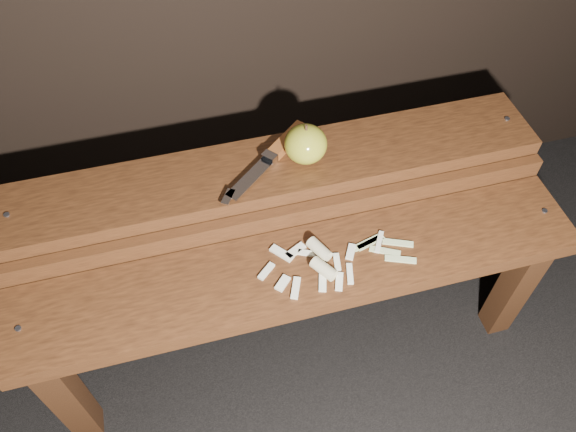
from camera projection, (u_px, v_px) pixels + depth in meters
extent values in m
plane|color=black|center=(294.00, 336.00, 1.51)|extent=(60.00, 60.00, 0.00)
cube|color=black|center=(67.00, 396.00, 1.22)|extent=(0.06, 0.06, 0.38)
cube|color=black|center=(515.00, 286.00, 1.39)|extent=(0.06, 0.06, 0.38)
cube|color=#3E200F|center=(301.00, 271.00, 1.17)|extent=(1.20, 0.20, 0.04)
cylinder|color=slate|center=(18.00, 329.00, 1.06)|extent=(0.01, 0.01, 0.00)
cylinder|color=slate|center=(545.00, 211.00, 1.24)|extent=(0.01, 0.01, 0.00)
cube|color=black|center=(60.00, 273.00, 1.37)|extent=(0.06, 0.06, 0.46)
cube|color=black|center=(465.00, 187.00, 1.54)|extent=(0.06, 0.06, 0.46)
cube|color=#3E200F|center=(287.00, 217.00, 1.21)|extent=(1.20, 0.02, 0.05)
cube|color=#3E200F|center=(275.00, 170.00, 1.24)|extent=(1.20, 0.18, 0.04)
cylinder|color=slate|center=(7.00, 215.00, 1.13)|extent=(0.01, 0.01, 0.00)
cylinder|color=slate|center=(507.00, 119.00, 1.31)|extent=(0.01, 0.01, 0.00)
ellipsoid|color=olive|center=(306.00, 144.00, 1.20)|extent=(0.09, 0.09, 0.08)
cylinder|color=#382314|center=(306.00, 128.00, 1.16)|extent=(0.01, 0.01, 0.01)
cube|color=brown|center=(288.00, 140.00, 1.25)|extent=(0.11, 0.10, 0.02)
cube|color=silver|center=(270.00, 159.00, 1.22)|extent=(0.04, 0.04, 0.03)
cube|color=silver|center=(249.00, 179.00, 1.18)|extent=(0.12, 0.10, 0.00)
cube|color=silver|center=(228.00, 197.00, 1.15)|extent=(0.04, 0.04, 0.00)
cube|color=beige|center=(307.00, 253.00, 1.17)|extent=(0.04, 0.03, 0.01)
cube|color=beige|center=(337.00, 262.00, 1.16)|extent=(0.02, 0.04, 0.01)
cube|color=beige|center=(351.00, 252.00, 1.17)|extent=(0.03, 0.04, 0.01)
cube|color=beige|center=(323.00, 279.00, 1.13)|extent=(0.03, 0.06, 0.01)
cube|color=beige|center=(266.00, 271.00, 1.14)|extent=(0.04, 0.04, 0.01)
cube|color=beige|center=(339.00, 282.00, 1.13)|extent=(0.03, 0.04, 0.01)
cube|color=beige|center=(282.00, 253.00, 1.17)|extent=(0.05, 0.05, 0.01)
cube|color=beige|center=(283.00, 283.00, 1.12)|extent=(0.04, 0.04, 0.01)
cube|color=beige|center=(379.00, 242.00, 1.19)|extent=(0.04, 0.05, 0.01)
cube|color=beige|center=(350.00, 274.00, 1.14)|extent=(0.02, 0.05, 0.01)
cube|color=beige|center=(296.00, 251.00, 1.17)|extent=(0.05, 0.04, 0.01)
cube|color=beige|center=(296.00, 288.00, 1.12)|extent=(0.03, 0.05, 0.01)
cylinder|color=#C9BB8C|center=(324.00, 269.00, 1.13)|extent=(0.05, 0.06, 0.03)
cylinder|color=#C9BB8C|center=(319.00, 249.00, 1.16)|extent=(0.05, 0.06, 0.03)
cube|color=#BCC988|center=(385.00, 251.00, 1.17)|extent=(0.06, 0.04, 0.00)
cube|color=#BCC988|center=(371.00, 242.00, 1.19)|extent=(0.07, 0.03, 0.00)
cube|color=#BCC988|center=(401.00, 259.00, 1.16)|extent=(0.07, 0.04, 0.00)
cube|color=#BCC988|center=(367.00, 243.00, 1.19)|extent=(0.07, 0.03, 0.00)
cube|color=#BCC988|center=(398.00, 243.00, 1.19)|extent=(0.07, 0.04, 0.00)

